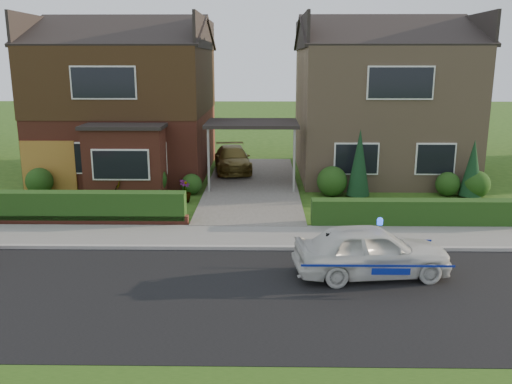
{
  "coord_description": "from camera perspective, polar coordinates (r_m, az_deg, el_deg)",
  "views": [
    {
      "loc": [
        0.51,
        -11.52,
        5.27
      ],
      "look_at": [
        0.28,
        3.5,
        1.59
      ],
      "focal_mm": 38.0,
      "sensor_mm": 36.0,
      "label": 1
    }
  ],
  "objects": [
    {
      "name": "shrub_right_far",
      "position": [
        22.81,
        22.16,
        0.75
      ],
      "size": [
        1.08,
        1.08,
        1.08
      ],
      "primitive_type": "sphere",
      "color": "#133711",
      "rests_on": "ground"
    },
    {
      "name": "ground",
      "position": [
        12.68,
        -1.54,
        -10.81
      ],
      "size": [
        120.0,
        120.0,
        0.0
      ],
      "primitive_type": "plane",
      "color": "#264A13",
      "rests_on": "ground"
    },
    {
      "name": "shrub_left_far",
      "position": [
        23.36,
        -21.84,
        1.06
      ],
      "size": [
        1.08,
        1.08,
        1.08
      ],
      "primitive_type": "sphere",
      "color": "#133711",
      "rests_on": "ground"
    },
    {
      "name": "hedge_right",
      "position": [
        18.45,
        17.53,
        -3.51
      ],
      "size": [
        7.5,
        0.55,
        0.8
      ],
      "primitive_type": "cube",
      "color": "#133711",
      "rests_on": "ground"
    },
    {
      "name": "conifer_a",
      "position": [
        21.42,
        10.79,
        2.82
      ],
      "size": [
        0.9,
        0.9,
        2.6
      ],
      "primitive_type": "cone",
      "color": "black",
      "rests_on": "ground"
    },
    {
      "name": "house_left",
      "position": [
        26.23,
        -13.21,
        10.2
      ],
      "size": [
        7.5,
        9.53,
        7.25
      ],
      "color": "brown",
      "rests_on": "ground"
    },
    {
      "name": "hedge_left",
      "position": [
        18.86,
        -18.74,
        -3.23
      ],
      "size": [
        7.5,
        0.55,
        0.9
      ],
      "primitive_type": "cube",
      "color": "#133711",
      "rests_on": "ground"
    },
    {
      "name": "potted_plant_a",
      "position": [
        19.54,
        -10.26,
        -0.98
      ],
      "size": [
        0.45,
        0.36,
        0.75
      ],
      "primitive_type": "imported",
      "rotation": [
        0.0,
        0.0,
        -0.26
      ],
      "color": "gray",
      "rests_on": "ground"
    },
    {
      "name": "shrub_left_mid",
      "position": [
        21.8,
        -11.09,
        1.28
      ],
      "size": [
        1.32,
        1.32,
        1.32
      ],
      "primitive_type": "sphere",
      "color": "#133711",
      "rests_on": "ground"
    },
    {
      "name": "kerb",
      "position": [
        15.49,
        -1.07,
        -5.92
      ],
      "size": [
        60.0,
        0.16,
        0.12
      ],
      "primitive_type": "cube",
      "color": "#9E9993",
      "rests_on": "ground"
    },
    {
      "name": "potted_plant_c",
      "position": [
        20.65,
        -7.53,
        0.06
      ],
      "size": [
        0.64,
        0.64,
        0.85
      ],
      "primitive_type": "imported",
      "rotation": [
        0.0,
        0.0,
        1.12
      ],
      "color": "gray",
      "rests_on": "ground"
    },
    {
      "name": "driveway_car",
      "position": [
        25.76,
        -2.5,
        3.5
      ],
      "size": [
        2.11,
        4.13,
        1.15
      ],
      "primitive_type": "imported",
      "rotation": [
        0.0,
        0.0,
        0.13
      ],
      "color": "brown",
      "rests_on": "driveway"
    },
    {
      "name": "potted_plant_b",
      "position": [
        21.48,
        -14.4,
        0.16
      ],
      "size": [
        0.54,
        0.52,
        0.77
      ],
      "primitive_type": "imported",
      "rotation": [
        0.0,
        0.0,
        0.96
      ],
      "color": "gray",
      "rests_on": "ground"
    },
    {
      "name": "shrub_right_near",
      "position": [
        21.61,
        8.01,
        1.13
      ],
      "size": [
        1.2,
        1.2,
        1.2
      ],
      "primitive_type": "sphere",
      "color": "#133711",
      "rests_on": "ground"
    },
    {
      "name": "shrub_right_mid",
      "position": [
        22.76,
        19.54,
        0.79
      ],
      "size": [
        0.96,
        0.96,
        0.96
      ],
      "primitive_type": "sphere",
      "color": "#133711",
      "rests_on": "ground"
    },
    {
      "name": "dwarf_wall",
      "position": [
        18.68,
        -18.93,
        -2.83
      ],
      "size": [
        7.7,
        0.25,
        0.36
      ],
      "primitive_type": "cube",
      "color": "brown",
      "rests_on": "ground"
    },
    {
      "name": "carport_link",
      "position": [
        22.64,
        -0.42,
        7.11
      ],
      "size": [
        3.8,
        3.0,
        2.77
      ],
      "color": "black",
      "rests_on": "ground"
    },
    {
      "name": "road",
      "position": [
        12.68,
        -1.54,
        -10.81
      ],
      "size": [
        60.0,
        6.0,
        0.02
      ],
      "primitive_type": "cube",
      "color": "black",
      "rests_on": "ground"
    },
    {
      "name": "sidewalk",
      "position": [
        16.48,
        -0.95,
        -4.72
      ],
      "size": [
        60.0,
        2.0,
        0.1
      ],
      "primitive_type": "cube",
      "color": "slate",
      "rests_on": "ground"
    },
    {
      "name": "police_car",
      "position": [
        13.79,
        12.05,
        -6.11
      ],
      "size": [
        3.54,
        4.0,
        1.47
      ],
      "rotation": [
        0.0,
        0.0,
        1.69
      ],
      "color": "silver",
      "rests_on": "ground"
    },
    {
      "name": "conifer_b",
      "position": [
        22.63,
        21.82,
        2.14
      ],
      "size": [
        0.9,
        0.9,
        2.2
      ],
      "primitive_type": "cone",
      "color": "black",
      "rests_on": "ground"
    },
    {
      "name": "house_right",
      "position": [
        26.11,
        12.76,
        9.88
      ],
      "size": [
        7.5,
        8.06,
        7.25
      ],
      "color": "#96785C",
      "rests_on": "ground"
    },
    {
      "name": "driveway",
      "position": [
        23.12,
        -0.41,
        0.72
      ],
      "size": [
        3.8,
        12.0,
        0.12
      ],
      "primitive_type": "cube",
      "color": "#666059",
      "rests_on": "ground"
    },
    {
      "name": "shrub_left_near",
      "position": [
        21.87,
        -6.79,
        0.83
      ],
      "size": [
        0.84,
        0.84,
        0.84
      ],
      "primitive_type": "sphere",
      "color": "#133711",
      "rests_on": "ground"
    },
    {
      "name": "garage_door",
      "position": [
        23.58,
        -20.96,
        2.52
      ],
      "size": [
        2.2,
        0.1,
        2.1
      ],
      "primitive_type": "cube",
      "color": "#946520",
      "rests_on": "ground"
    }
  ]
}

